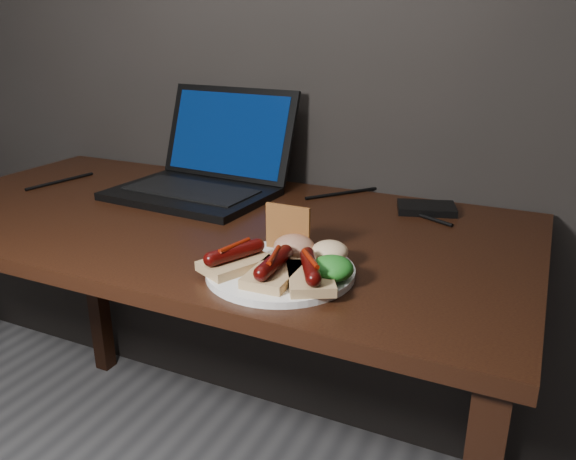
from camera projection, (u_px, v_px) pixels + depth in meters
The scene contains 12 objects.
desk at pixel (204, 254), 1.26m from camera, with size 1.40×0.70×0.75m.
laptop at pixel (205, 171), 1.40m from camera, with size 0.40×0.37×0.25m.
hard_drive at pixel (426, 208), 1.27m from camera, with size 0.13×0.09×0.02m, color black.
desk_cables at pixel (242, 196), 1.37m from camera, with size 1.04×0.41×0.01m.
plate at pixel (280, 271), 0.95m from camera, with size 0.25×0.25×0.01m, color white.
bread_sausage_left at pixel (235, 259), 0.94m from camera, with size 0.11×0.13×0.04m.
bread_sausage_center at pixel (274, 269), 0.90m from camera, with size 0.07×0.12×0.04m.
bread_sausage_right at pixel (310, 273), 0.89m from camera, with size 0.12×0.13×0.04m.
crispbread at pixel (288, 228), 1.01m from camera, with size 0.09×0.01×0.09m, color #AE6B2F.
salad_greens at pixel (332, 268), 0.90m from camera, with size 0.07×0.07×0.04m, color #13631C.
salsa_mound at pixel (294, 246), 0.98m from camera, with size 0.07×0.07×0.04m, color maroon.
coleslaw_mound at pixel (330, 251), 0.97m from camera, with size 0.06×0.06×0.04m, color beige.
Camera 1 is at (0.67, 0.41, 1.15)m, focal length 35.00 mm.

